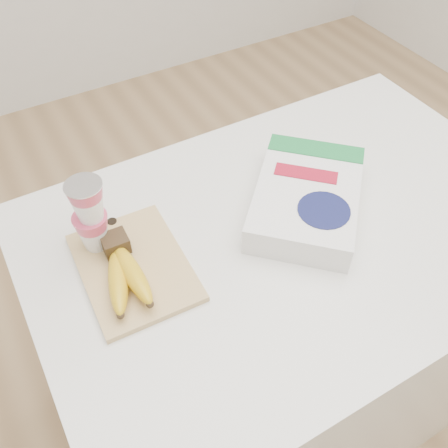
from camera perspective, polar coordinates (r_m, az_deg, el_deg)
name	(u,v)px	position (r m, az deg, el deg)	size (l,w,h in m)	color
table	(281,328)	(1.36, 6.49, -11.73)	(1.09, 0.72, 0.81)	white
cutting_board	(134,267)	(0.96, -10.27, -4.86)	(0.19, 0.26, 0.01)	#D9B577
bananas	(124,272)	(0.92, -11.38, -5.36)	(0.09, 0.19, 0.05)	#382816
yogurt_stack	(90,214)	(0.94, -15.10, 1.09)	(0.07, 0.07, 0.16)	white
cereal_box	(307,198)	(1.04, 9.42, 2.97)	(0.36, 0.36, 0.07)	white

